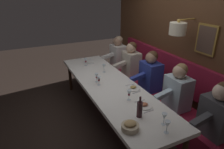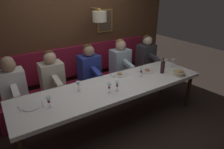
{
  "view_description": "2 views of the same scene",
  "coord_description": "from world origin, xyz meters",
  "px_view_note": "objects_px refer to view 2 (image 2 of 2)",
  "views": [
    {
      "loc": [
        -1.35,
        -2.91,
        2.32
      ],
      "look_at": [
        0.05,
        0.01,
        0.92
      ],
      "focal_mm": 32.26,
      "sensor_mm": 36.0,
      "label": 1
    },
    {
      "loc": [
        -2.4,
        1.6,
        2.2
      ],
      "look_at": [
        0.05,
        0.01,
        0.92
      ],
      "focal_mm": 31.42,
      "sensor_mm": 36.0,
      "label": 2
    }
  ],
  "objects_px": {
    "wine_glass_1": "(109,86)",
    "wine_glass_2": "(173,61)",
    "dining_table": "(114,88)",
    "wine_glass_5": "(117,84)",
    "diner_middle": "(89,65)",
    "wine_bottle": "(163,67)",
    "diner_nearest": "(146,53)",
    "wine_glass_0": "(141,70)",
    "wine_glass_6": "(49,100)",
    "diner_farthest": "(12,82)",
    "bread_bowl": "(179,73)",
    "wine_glass_4": "(78,84)",
    "wine_glass_3": "(165,62)",
    "diner_near": "(120,58)",
    "diner_far": "(52,73)"
  },
  "relations": [
    {
      "from": "diner_middle",
      "to": "diner_far",
      "type": "relative_size",
      "value": 1.0
    },
    {
      "from": "wine_glass_3",
      "to": "bread_bowl",
      "type": "height_order",
      "value": "wine_glass_3"
    },
    {
      "from": "wine_glass_1",
      "to": "wine_glass_6",
      "type": "height_order",
      "value": "same"
    },
    {
      "from": "wine_glass_4",
      "to": "bread_bowl",
      "type": "height_order",
      "value": "wine_glass_4"
    },
    {
      "from": "diner_farthest",
      "to": "wine_glass_3",
      "type": "distance_m",
      "value": 2.83
    },
    {
      "from": "diner_near",
      "to": "wine_bottle",
      "type": "distance_m",
      "value": 0.98
    },
    {
      "from": "diner_near",
      "to": "diner_far",
      "type": "bearing_deg",
      "value": 90.0
    },
    {
      "from": "wine_glass_3",
      "to": "wine_glass_5",
      "type": "relative_size",
      "value": 1.0
    },
    {
      "from": "diner_farthest",
      "to": "wine_glass_2",
      "type": "relative_size",
      "value": 4.82
    },
    {
      "from": "wine_glass_0",
      "to": "wine_glass_2",
      "type": "height_order",
      "value": "same"
    },
    {
      "from": "wine_glass_1",
      "to": "diner_nearest",
      "type": "bearing_deg",
      "value": -58.22
    },
    {
      "from": "wine_glass_1",
      "to": "wine_glass_2",
      "type": "height_order",
      "value": "same"
    },
    {
      "from": "wine_glass_4",
      "to": "wine_bottle",
      "type": "distance_m",
      "value": 1.63
    },
    {
      "from": "dining_table",
      "to": "wine_glass_0",
      "type": "bearing_deg",
      "value": -86.1
    },
    {
      "from": "dining_table",
      "to": "diner_nearest",
      "type": "height_order",
      "value": "diner_nearest"
    },
    {
      "from": "diner_farthest",
      "to": "wine_glass_3",
      "type": "relative_size",
      "value": 4.82
    },
    {
      "from": "diner_nearest",
      "to": "wine_glass_4",
      "type": "height_order",
      "value": "diner_nearest"
    },
    {
      "from": "wine_glass_3",
      "to": "wine_bottle",
      "type": "relative_size",
      "value": 0.55
    },
    {
      "from": "diner_nearest",
      "to": "bread_bowl",
      "type": "relative_size",
      "value": 3.6
    },
    {
      "from": "diner_near",
      "to": "wine_glass_0",
      "type": "height_order",
      "value": "diner_near"
    },
    {
      "from": "wine_glass_0",
      "to": "wine_glass_3",
      "type": "height_order",
      "value": "same"
    },
    {
      "from": "wine_glass_0",
      "to": "wine_glass_5",
      "type": "relative_size",
      "value": 1.0
    },
    {
      "from": "wine_glass_0",
      "to": "bread_bowl",
      "type": "distance_m",
      "value": 0.71
    },
    {
      "from": "diner_middle",
      "to": "wine_bottle",
      "type": "bearing_deg",
      "value": -131.37
    },
    {
      "from": "dining_table",
      "to": "wine_glass_6",
      "type": "relative_size",
      "value": 19.85
    },
    {
      "from": "dining_table",
      "to": "wine_bottle",
      "type": "xyz_separation_m",
      "value": [
        -0.05,
        -1.05,
        0.17
      ]
    },
    {
      "from": "diner_nearest",
      "to": "wine_glass_0",
      "type": "xyz_separation_m",
      "value": [
        -0.84,
        0.88,
        0.04
      ]
    },
    {
      "from": "diner_farthest",
      "to": "wine_glass_1",
      "type": "xyz_separation_m",
      "value": [
        -1.05,
        -1.2,
        0.04
      ]
    },
    {
      "from": "diner_nearest",
      "to": "wine_glass_6",
      "type": "relative_size",
      "value": 4.82
    },
    {
      "from": "wine_glass_5",
      "to": "wine_glass_1",
      "type": "bearing_deg",
      "value": 84.7
    },
    {
      "from": "diner_middle",
      "to": "wine_glass_4",
      "type": "relative_size",
      "value": 4.82
    },
    {
      "from": "wine_glass_4",
      "to": "diner_middle",
      "type": "bearing_deg",
      "value": -36.93
    },
    {
      "from": "diner_far",
      "to": "wine_bottle",
      "type": "relative_size",
      "value": 2.64
    },
    {
      "from": "dining_table",
      "to": "wine_glass_5",
      "type": "height_order",
      "value": "wine_glass_5"
    },
    {
      "from": "diner_middle",
      "to": "wine_glass_0",
      "type": "height_order",
      "value": "diner_middle"
    },
    {
      "from": "wine_glass_0",
      "to": "wine_glass_6",
      "type": "relative_size",
      "value": 1.0
    },
    {
      "from": "dining_table",
      "to": "wine_glass_5",
      "type": "xyz_separation_m",
      "value": [
        -0.18,
        0.07,
        0.17
      ]
    },
    {
      "from": "dining_table",
      "to": "bread_bowl",
      "type": "bearing_deg",
      "value": -103.68
    },
    {
      "from": "diner_near",
      "to": "bread_bowl",
      "type": "xyz_separation_m",
      "value": [
        -1.18,
        -0.49,
        -0.03
      ]
    },
    {
      "from": "diner_nearest",
      "to": "diner_near",
      "type": "height_order",
      "value": "same"
    },
    {
      "from": "wine_glass_4",
      "to": "wine_glass_6",
      "type": "xyz_separation_m",
      "value": [
        -0.21,
        0.52,
        -0.0
      ]
    },
    {
      "from": "diner_farthest",
      "to": "wine_glass_2",
      "type": "distance_m",
      "value": 2.99
    },
    {
      "from": "diner_nearest",
      "to": "wine_glass_0",
      "type": "relative_size",
      "value": 4.82
    },
    {
      "from": "diner_far",
      "to": "wine_glass_4",
      "type": "distance_m",
      "value": 0.77
    },
    {
      "from": "diner_far",
      "to": "wine_glass_2",
      "type": "height_order",
      "value": "diner_far"
    },
    {
      "from": "wine_glass_4",
      "to": "wine_glass_6",
      "type": "height_order",
      "value": "same"
    },
    {
      "from": "wine_glass_2",
      "to": "wine_bottle",
      "type": "relative_size",
      "value": 0.55
    },
    {
      "from": "diner_nearest",
      "to": "wine_glass_0",
      "type": "height_order",
      "value": "diner_nearest"
    },
    {
      "from": "diner_farthest",
      "to": "wine_glass_1",
      "type": "distance_m",
      "value": 1.6
    },
    {
      "from": "wine_glass_3",
      "to": "diner_nearest",
      "type": "bearing_deg",
      "value": -12.67
    }
  ]
}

